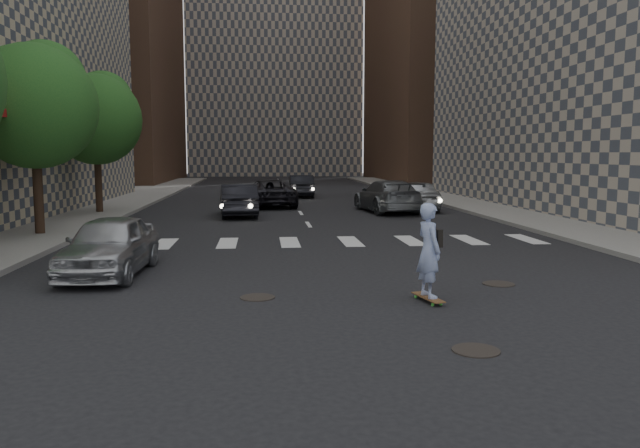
# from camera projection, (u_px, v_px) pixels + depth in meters

# --- Properties ---
(ground) EXTENTS (160.00, 160.00, 0.00)m
(ground) POSITION_uv_depth(u_px,v_px,m) (366.00, 310.00, 11.47)
(ground) COLOR black
(ground) RESTS_ON ground
(sidewalk_right) EXTENTS (13.00, 80.00, 0.15)m
(sidewalk_right) POSITION_uv_depth(u_px,v_px,m) (576.00, 207.00, 32.61)
(sidewalk_right) COLOR gray
(sidewalk_right) RESTS_ON ground
(tower_right) EXTENTS (18.00, 24.00, 36.00)m
(tower_right) POSITION_uv_depth(u_px,v_px,m) (467.00, 9.00, 65.73)
(tower_right) COLOR brown
(tower_right) RESTS_ON ground
(tower_center) EXTENTS (22.00, 20.00, 48.00)m
(tower_center) POSITION_uv_depth(u_px,v_px,m) (273.00, 0.00, 85.93)
(tower_center) COLOR #ADA08E
(tower_center) RESTS_ON ground
(tree_b) EXTENTS (4.20, 4.20, 6.60)m
(tree_b) POSITION_uv_depth(u_px,v_px,m) (36.00, 101.00, 21.08)
(tree_b) COLOR #382619
(tree_b) RESTS_ON sidewalk_left
(tree_c) EXTENTS (4.20, 4.20, 6.60)m
(tree_c) POSITION_uv_depth(u_px,v_px,m) (98.00, 115.00, 29.00)
(tree_c) COLOR #382619
(tree_c) RESTS_ON sidewalk_left
(manhole_a) EXTENTS (0.70, 0.70, 0.02)m
(manhole_a) POSITION_uv_depth(u_px,v_px,m) (476.00, 350.00, 9.11)
(manhole_a) COLOR black
(manhole_a) RESTS_ON ground
(manhole_b) EXTENTS (0.70, 0.70, 0.02)m
(manhole_b) POSITION_uv_depth(u_px,v_px,m) (258.00, 297.00, 12.47)
(manhole_b) COLOR black
(manhole_b) RESTS_ON ground
(manhole_c) EXTENTS (0.70, 0.70, 0.02)m
(manhole_c) POSITION_uv_depth(u_px,v_px,m) (499.00, 284.00, 13.76)
(manhole_c) COLOR black
(manhole_c) RESTS_ON ground
(skateboarder) EXTENTS (0.58, 1.00, 1.93)m
(skateboarder) POSITION_uv_depth(u_px,v_px,m) (429.00, 250.00, 12.02)
(skateboarder) COLOR brown
(skateboarder) RESTS_ON ground
(silver_sedan) EXTENTS (1.90, 4.26, 1.42)m
(silver_sedan) POSITION_uv_depth(u_px,v_px,m) (110.00, 245.00, 14.77)
(silver_sedan) COLOR #ACAFB3
(silver_sedan) RESTS_ON ground
(traffic_car_a) EXTENTS (1.95, 4.64, 1.49)m
(traffic_car_a) POSITION_uv_depth(u_px,v_px,m) (238.00, 200.00, 28.65)
(traffic_car_a) COLOR black
(traffic_car_a) RESTS_ON ground
(traffic_car_b) EXTENTS (2.83, 5.68, 1.59)m
(traffic_car_b) POSITION_uv_depth(u_px,v_px,m) (387.00, 196.00, 30.63)
(traffic_car_b) COLOR #5A5D61
(traffic_car_b) RESTS_ON ground
(traffic_car_c) EXTENTS (3.14, 5.56, 1.47)m
(traffic_car_c) POSITION_uv_depth(u_px,v_px,m) (269.00, 193.00, 33.84)
(traffic_car_c) COLOR black
(traffic_car_c) RESTS_ON ground
(traffic_car_d) EXTENTS (2.02, 4.63, 1.55)m
(traffic_car_d) POSITION_uv_depth(u_px,v_px,m) (417.00, 195.00, 31.73)
(traffic_car_d) COLOR #AEB1B6
(traffic_car_d) RESTS_ON ground
(traffic_car_e) EXTENTS (1.63, 4.45, 1.46)m
(traffic_car_e) POSITION_uv_depth(u_px,v_px,m) (301.00, 186.00, 41.45)
(traffic_car_e) COLOR black
(traffic_car_e) RESTS_ON ground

